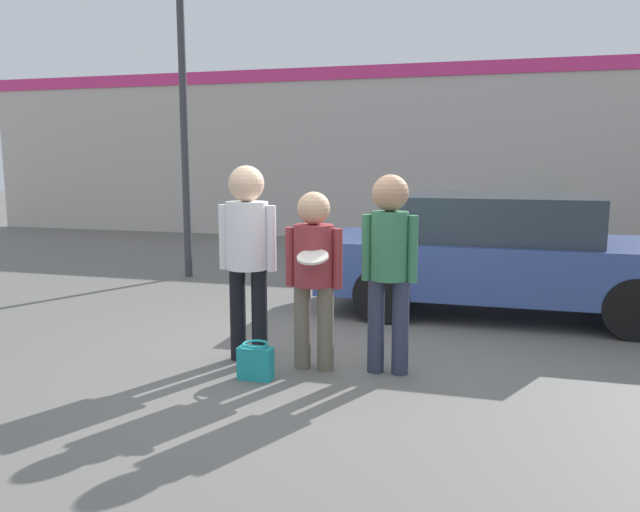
{
  "coord_description": "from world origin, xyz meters",
  "views": [
    {
      "loc": [
        1.47,
        -5.48,
        1.89
      ],
      "look_at": [
        -0.05,
        0.01,
        1.02
      ],
      "focal_mm": 35.0,
      "sensor_mm": 36.0,
      "label": 1
    }
  ],
  "objects_px": {
    "street_lamp": "(199,57)",
    "handbag": "(255,362)",
    "shrub": "(540,226)",
    "person_left": "(247,243)",
    "person_middle_with_frisbee": "(314,266)",
    "person_right": "(389,256)",
    "parked_car_near": "(501,254)"
  },
  "relations": [
    {
      "from": "street_lamp",
      "to": "shrub",
      "type": "distance_m",
      "value": 8.08
    },
    {
      "from": "shrub",
      "to": "handbag",
      "type": "xyz_separation_m",
      "value": [
        -2.95,
        -9.38,
        -0.33
      ]
    },
    {
      "from": "person_middle_with_frisbee",
      "to": "person_left",
      "type": "bearing_deg",
      "value": 172.76
    },
    {
      "from": "street_lamp",
      "to": "shrub",
      "type": "xyz_separation_m",
      "value": [
        5.5,
        5.1,
        -2.98
      ]
    },
    {
      "from": "person_middle_with_frisbee",
      "to": "person_right",
      "type": "distance_m",
      "value": 0.68
    },
    {
      "from": "person_left",
      "to": "shrub",
      "type": "height_order",
      "value": "person_left"
    },
    {
      "from": "shrub",
      "to": "handbag",
      "type": "height_order",
      "value": "shrub"
    },
    {
      "from": "street_lamp",
      "to": "parked_car_near",
      "type": "bearing_deg",
      "value": -15.03
    },
    {
      "from": "shrub",
      "to": "handbag",
      "type": "distance_m",
      "value": 9.83
    },
    {
      "from": "shrub",
      "to": "person_left",
      "type": "bearing_deg",
      "value": -109.79
    },
    {
      "from": "parked_car_near",
      "to": "shrub",
      "type": "distance_m",
      "value": 6.41
    },
    {
      "from": "street_lamp",
      "to": "shrub",
      "type": "relative_size",
      "value": 5.69
    },
    {
      "from": "street_lamp",
      "to": "handbag",
      "type": "bearing_deg",
      "value": -59.12
    },
    {
      "from": "street_lamp",
      "to": "handbag",
      "type": "height_order",
      "value": "street_lamp"
    },
    {
      "from": "person_right",
      "to": "parked_car_near",
      "type": "bearing_deg",
      "value": 69.08
    },
    {
      "from": "person_left",
      "to": "person_right",
      "type": "bearing_deg",
      "value": -0.25
    },
    {
      "from": "person_left",
      "to": "handbag",
      "type": "relative_size",
      "value": 5.67
    },
    {
      "from": "parked_car_near",
      "to": "person_right",
      "type": "bearing_deg",
      "value": -110.92
    },
    {
      "from": "person_left",
      "to": "person_middle_with_frisbee",
      "type": "distance_m",
      "value": 0.69
    },
    {
      "from": "person_right",
      "to": "person_middle_with_frisbee",
      "type": "bearing_deg",
      "value": -173.23
    },
    {
      "from": "person_right",
      "to": "shrub",
      "type": "bearing_deg",
      "value": 78.16
    },
    {
      "from": "person_left",
      "to": "person_middle_with_frisbee",
      "type": "bearing_deg",
      "value": -7.24
    },
    {
      "from": "person_left",
      "to": "handbag",
      "type": "bearing_deg",
      "value": -62.36
    },
    {
      "from": "person_middle_with_frisbee",
      "to": "shrub",
      "type": "bearing_deg",
      "value": 74.25
    },
    {
      "from": "person_left",
      "to": "person_right",
      "type": "xyz_separation_m",
      "value": [
        1.34,
        -0.01,
        -0.07
      ]
    },
    {
      "from": "handbag",
      "to": "person_middle_with_frisbee",
      "type": "bearing_deg",
      "value": 43.95
    },
    {
      "from": "parked_car_near",
      "to": "handbag",
      "type": "height_order",
      "value": "parked_car_near"
    },
    {
      "from": "parked_car_near",
      "to": "street_lamp",
      "type": "distance_m",
      "value": 5.5
    },
    {
      "from": "shrub",
      "to": "parked_car_near",
      "type": "bearing_deg",
      "value": -97.97
    },
    {
      "from": "parked_car_near",
      "to": "handbag",
      "type": "bearing_deg",
      "value": -124.15
    },
    {
      "from": "shrub",
      "to": "handbag",
      "type": "relative_size",
      "value": 3.01
    },
    {
      "from": "person_right",
      "to": "shrub",
      "type": "height_order",
      "value": "person_right"
    }
  ]
}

